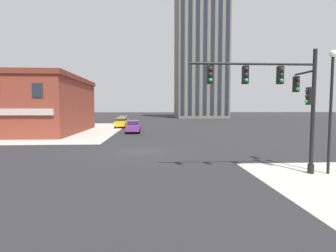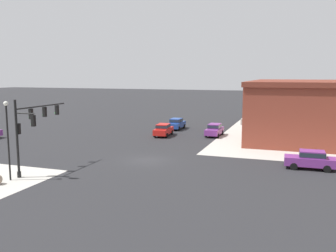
# 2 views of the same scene
# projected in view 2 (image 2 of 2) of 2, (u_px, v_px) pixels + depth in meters

# --- Properties ---
(ground_plane) EXTENTS (320.00, 320.00, 0.00)m
(ground_plane) POSITION_uv_depth(u_px,v_px,m) (147.00, 160.00, 36.34)
(ground_plane) COLOR #262628
(traffic_signal_main) EXTENTS (6.65, 2.09, 6.42)m
(traffic_signal_main) POSITION_uv_depth(u_px,v_px,m) (31.00, 125.00, 31.01)
(traffic_signal_main) COLOR black
(traffic_signal_main) RESTS_ON ground
(street_lamp_corner_near) EXTENTS (0.36, 0.36, 6.35)m
(street_lamp_corner_near) POSITION_uv_depth(u_px,v_px,m) (8.00, 132.00, 28.96)
(street_lamp_corner_near) COLOR black
(street_lamp_corner_near) RESTS_ON ground
(car_main_northbound_near) EXTENTS (4.52, 2.13, 1.68)m
(car_main_northbound_near) POSITION_uv_depth(u_px,v_px,m) (163.00, 129.00, 50.43)
(car_main_northbound_near) COLOR red
(car_main_northbound_near) RESTS_ON ground
(car_main_southbound_far) EXTENTS (4.43, 1.94, 1.68)m
(car_main_southbound_far) POSITION_uv_depth(u_px,v_px,m) (214.00, 129.00, 50.42)
(car_main_southbound_far) COLOR #7A3389
(car_main_southbound_far) RESTS_ON ground
(car_parked_curb) EXTENTS (1.96, 4.43, 1.68)m
(car_parked_curb) POSITION_uv_depth(u_px,v_px,m) (311.00, 159.00, 32.84)
(car_parked_curb) COLOR #7A3389
(car_parked_curb) RESTS_ON ground
(car_cross_far) EXTENTS (4.43, 1.95, 1.68)m
(car_cross_far) POSITION_uv_depth(u_px,v_px,m) (176.00, 123.00, 56.61)
(car_cross_far) COLOR #23479E
(car_cross_far) RESTS_ON ground
(storefront_block_near_corner) EXTENTS (22.46, 17.53, 7.57)m
(storefront_block_near_corner) POSITION_uv_depth(u_px,v_px,m) (318.00, 109.00, 49.09)
(storefront_block_near_corner) COLOR brown
(storefront_block_near_corner) RESTS_ON ground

